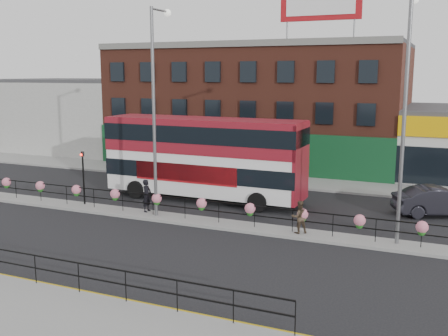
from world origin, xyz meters
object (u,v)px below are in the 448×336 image
at_px(double_decker_bus, 204,150).
at_px(pedestrian_b, 299,217).
at_px(car, 439,201).
at_px(pedestrian_a, 147,196).
at_px(lamp_column_east, 406,98).
at_px(lamp_column_west, 156,94).

xyz_separation_m(double_decker_bus, pedestrian_b, (7.50, -4.93, -2.20)).
relative_size(car, pedestrian_b, 3.22).
distance_m(double_decker_bus, pedestrian_a, 5.10).
distance_m(pedestrian_a, pedestrian_b, 9.03).
bearing_deg(double_decker_bus, pedestrian_b, -33.32).
distance_m(double_decker_bus, car, 14.04).
distance_m(double_decker_bus, lamp_column_east, 13.36).
bearing_deg(pedestrian_a, double_decker_bus, -19.76).
distance_m(car, lamp_column_east, 8.82).
height_order(double_decker_bus, pedestrian_b, double_decker_bus).
relative_size(car, lamp_column_west, 0.47).
relative_size(pedestrian_a, pedestrian_b, 1.13).
xyz_separation_m(car, lamp_column_east, (-1.64, -6.26, 5.99)).
distance_m(pedestrian_b, lamp_column_east, 7.45).
xyz_separation_m(pedestrian_a, pedestrian_b, (9.01, -0.53, -0.10)).
relative_size(car, pedestrian_a, 2.85).
relative_size(double_decker_bus, pedestrian_a, 6.91).
bearing_deg(car, double_decker_bus, 72.82).
distance_m(car, pedestrian_a, 16.48).
relative_size(pedestrian_a, lamp_column_west, 0.16).
bearing_deg(car, lamp_column_west, 89.40).
bearing_deg(pedestrian_b, lamp_column_west, -37.15).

